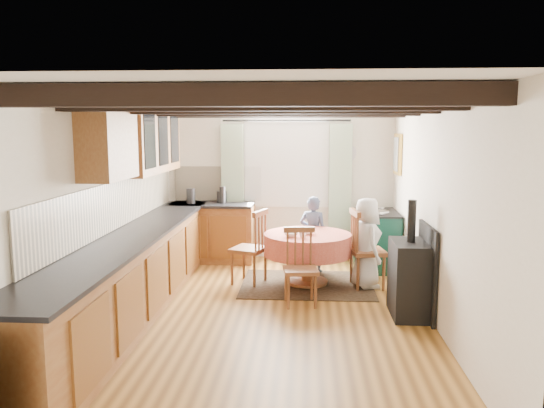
# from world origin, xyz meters

# --- Properties ---
(floor) EXTENTS (3.60, 5.50, 0.00)m
(floor) POSITION_xyz_m (0.00, 0.00, 0.00)
(floor) COLOR #AA752F
(floor) RESTS_ON ground
(ceiling) EXTENTS (3.60, 5.50, 0.00)m
(ceiling) POSITION_xyz_m (0.00, 0.00, 2.40)
(ceiling) COLOR white
(ceiling) RESTS_ON ground
(wall_back) EXTENTS (3.60, 0.00, 2.40)m
(wall_back) POSITION_xyz_m (0.00, 2.75, 1.20)
(wall_back) COLOR silver
(wall_back) RESTS_ON ground
(wall_front) EXTENTS (3.60, 0.00, 2.40)m
(wall_front) POSITION_xyz_m (0.00, -2.75, 1.20)
(wall_front) COLOR silver
(wall_front) RESTS_ON ground
(wall_left) EXTENTS (0.00, 5.50, 2.40)m
(wall_left) POSITION_xyz_m (-1.80, 0.00, 1.20)
(wall_left) COLOR silver
(wall_left) RESTS_ON ground
(wall_right) EXTENTS (0.00, 5.50, 2.40)m
(wall_right) POSITION_xyz_m (1.80, 0.00, 1.20)
(wall_right) COLOR silver
(wall_right) RESTS_ON ground
(beam_a) EXTENTS (3.60, 0.16, 0.16)m
(beam_a) POSITION_xyz_m (0.00, -2.00, 2.31)
(beam_a) COLOR black
(beam_a) RESTS_ON ceiling
(beam_b) EXTENTS (3.60, 0.16, 0.16)m
(beam_b) POSITION_xyz_m (0.00, -1.00, 2.31)
(beam_b) COLOR black
(beam_b) RESTS_ON ceiling
(beam_c) EXTENTS (3.60, 0.16, 0.16)m
(beam_c) POSITION_xyz_m (0.00, 0.00, 2.31)
(beam_c) COLOR black
(beam_c) RESTS_ON ceiling
(beam_d) EXTENTS (3.60, 0.16, 0.16)m
(beam_d) POSITION_xyz_m (0.00, 1.00, 2.31)
(beam_d) COLOR black
(beam_d) RESTS_ON ceiling
(beam_e) EXTENTS (3.60, 0.16, 0.16)m
(beam_e) POSITION_xyz_m (0.00, 2.00, 2.31)
(beam_e) COLOR black
(beam_e) RESTS_ON ceiling
(splash_left) EXTENTS (0.02, 4.50, 0.55)m
(splash_left) POSITION_xyz_m (-1.78, 0.30, 1.20)
(splash_left) COLOR beige
(splash_left) RESTS_ON wall_left
(splash_back) EXTENTS (1.40, 0.02, 0.55)m
(splash_back) POSITION_xyz_m (-1.00, 2.73, 1.20)
(splash_back) COLOR beige
(splash_back) RESTS_ON wall_back
(base_cabinet_left) EXTENTS (0.60, 5.30, 0.88)m
(base_cabinet_left) POSITION_xyz_m (-1.50, 0.00, 0.44)
(base_cabinet_left) COLOR brown
(base_cabinet_left) RESTS_ON floor
(base_cabinet_back) EXTENTS (1.30, 0.60, 0.88)m
(base_cabinet_back) POSITION_xyz_m (-1.05, 2.45, 0.44)
(base_cabinet_back) COLOR brown
(base_cabinet_back) RESTS_ON floor
(worktop_left) EXTENTS (0.64, 5.30, 0.04)m
(worktop_left) POSITION_xyz_m (-1.48, 0.00, 0.90)
(worktop_left) COLOR black
(worktop_left) RESTS_ON base_cabinet_left
(worktop_back) EXTENTS (1.30, 0.64, 0.04)m
(worktop_back) POSITION_xyz_m (-1.05, 2.43, 0.90)
(worktop_back) COLOR black
(worktop_back) RESTS_ON base_cabinet_back
(wall_cabinet_glass) EXTENTS (0.34, 1.80, 0.90)m
(wall_cabinet_glass) POSITION_xyz_m (-1.63, 1.20, 1.95)
(wall_cabinet_glass) COLOR brown
(wall_cabinet_glass) RESTS_ON wall_left
(wall_cabinet_solid) EXTENTS (0.34, 0.90, 0.70)m
(wall_cabinet_solid) POSITION_xyz_m (-1.63, -0.30, 1.90)
(wall_cabinet_solid) COLOR brown
(wall_cabinet_solid) RESTS_ON wall_left
(window_frame) EXTENTS (1.34, 0.03, 1.54)m
(window_frame) POSITION_xyz_m (0.10, 2.73, 1.60)
(window_frame) COLOR white
(window_frame) RESTS_ON wall_back
(window_pane) EXTENTS (1.20, 0.01, 1.40)m
(window_pane) POSITION_xyz_m (0.10, 2.74, 1.60)
(window_pane) COLOR white
(window_pane) RESTS_ON wall_back
(curtain_left) EXTENTS (0.35, 0.10, 2.10)m
(curtain_left) POSITION_xyz_m (-0.75, 2.65, 1.10)
(curtain_left) COLOR #ADB999
(curtain_left) RESTS_ON wall_back
(curtain_right) EXTENTS (0.35, 0.10, 2.10)m
(curtain_right) POSITION_xyz_m (0.95, 2.65, 1.10)
(curtain_right) COLOR #ADB999
(curtain_right) RESTS_ON wall_back
(curtain_rod) EXTENTS (2.00, 0.03, 0.03)m
(curtain_rod) POSITION_xyz_m (0.10, 2.65, 2.20)
(curtain_rod) COLOR black
(curtain_rod) RESTS_ON wall_back
(wall_picture) EXTENTS (0.04, 0.50, 0.60)m
(wall_picture) POSITION_xyz_m (1.77, 2.30, 1.70)
(wall_picture) COLOR gold
(wall_picture) RESTS_ON wall_right
(wall_plate) EXTENTS (0.30, 0.02, 0.30)m
(wall_plate) POSITION_xyz_m (1.05, 2.72, 1.70)
(wall_plate) COLOR silver
(wall_plate) RESTS_ON wall_back
(rug) EXTENTS (1.74, 1.36, 0.01)m
(rug) POSITION_xyz_m (0.44, 1.21, 0.01)
(rug) COLOR black
(rug) RESTS_ON floor
(dining_table) EXTENTS (1.16, 1.16, 0.70)m
(dining_table) POSITION_xyz_m (0.44, 1.21, 0.35)
(dining_table) COLOR #CB6C59
(dining_table) RESTS_ON floor
(chair_near) EXTENTS (0.44, 0.46, 0.92)m
(chair_near) POSITION_xyz_m (0.36, 0.40, 0.46)
(chair_near) COLOR brown
(chair_near) RESTS_ON floor
(chair_left) EXTENTS (0.57, 0.56, 1.01)m
(chair_left) POSITION_xyz_m (-0.34, 1.25, 0.51)
(chair_left) COLOR brown
(chair_left) RESTS_ON floor
(chair_right) EXTENTS (0.53, 0.51, 1.04)m
(chair_right) POSITION_xyz_m (1.23, 1.17, 0.52)
(chair_right) COLOR brown
(chair_right) RESTS_ON floor
(aga_range) EXTENTS (0.61, 0.95, 0.87)m
(aga_range) POSITION_xyz_m (1.47, 2.16, 0.44)
(aga_range) COLOR #0D362B
(aga_range) RESTS_ON floor
(cast_iron_stove) EXTENTS (0.39, 0.65, 1.31)m
(cast_iron_stove) POSITION_xyz_m (1.58, 0.11, 0.65)
(cast_iron_stove) COLOR black
(cast_iron_stove) RESTS_ON floor
(child_far) EXTENTS (0.47, 0.38, 1.11)m
(child_far) POSITION_xyz_m (0.53, 1.89, 0.56)
(child_far) COLOR #3B4967
(child_far) RESTS_ON floor
(child_right) EXTENTS (0.52, 0.66, 1.19)m
(child_right) POSITION_xyz_m (1.21, 1.16, 0.59)
(child_right) COLOR silver
(child_right) RESTS_ON floor
(bowl_a) EXTENTS (0.21, 0.21, 0.05)m
(bowl_a) POSITION_xyz_m (0.44, 1.19, 0.72)
(bowl_a) COLOR silver
(bowl_a) RESTS_ON dining_table
(bowl_b) EXTENTS (0.24, 0.24, 0.05)m
(bowl_b) POSITION_xyz_m (0.23, 1.00, 0.73)
(bowl_b) COLOR silver
(bowl_b) RESTS_ON dining_table
(cup) EXTENTS (0.14, 0.14, 0.09)m
(cup) POSITION_xyz_m (0.38, 0.98, 0.75)
(cup) COLOR silver
(cup) RESTS_ON dining_table
(canister_tall) EXTENTS (0.14, 0.14, 0.24)m
(canister_tall) POSITION_xyz_m (-1.37, 2.37, 1.04)
(canister_tall) COLOR #262628
(canister_tall) RESTS_ON worktop_back
(canister_wide) EXTENTS (0.16, 0.16, 0.18)m
(canister_wide) POSITION_xyz_m (-0.91, 2.55, 1.01)
(canister_wide) COLOR #262628
(canister_wide) RESTS_ON worktop_back
(canister_slim) EXTENTS (0.09, 0.09, 0.26)m
(canister_slim) POSITION_xyz_m (-0.88, 2.45, 1.05)
(canister_slim) COLOR #262628
(canister_slim) RESTS_ON worktop_back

